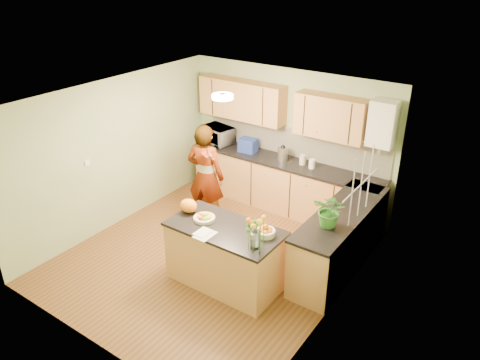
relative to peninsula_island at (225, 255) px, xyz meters
The scene contains 28 objects.
floor 0.82m from the peninsula_island, 142.47° to the left, with size 4.50×4.50×0.00m, color #573718.
ceiling 2.15m from the peninsula_island, 142.47° to the left, with size 4.00×4.50×0.02m, color white.
wall_back 2.83m from the peninsula_island, 101.41° to the left, with size 4.00×0.02×2.50m, color #8CA475.
wall_front 2.07m from the peninsula_island, 106.30° to the right, with size 4.00×0.02×2.50m, color #8CA475.
wall_left 2.69m from the peninsula_island, behind, with size 0.02×4.50×2.50m, color #8CA475.
wall_right 1.71m from the peninsula_island, 15.76° to the left, with size 0.02×4.50×2.50m, color #8CA475.
back_counter 2.40m from the peninsula_island, 100.49° to the left, with size 3.64×0.62×0.94m.
right_counter 1.72m from the peninsula_island, 47.37° to the left, with size 0.62×2.24×0.94m.
splashback 2.78m from the peninsula_island, 99.38° to the left, with size 3.60×0.02×0.52m, color white.
upper_cabinets 2.94m from the peninsula_island, 105.97° to the left, with size 3.20×0.34×0.70m.
boiler 3.11m from the peninsula_island, 65.08° to the left, with size 0.40×0.30×0.86m.
window_right 2.08m from the peninsula_island, 34.83° to the left, with size 0.01×1.30×1.05m.
light_switch 2.67m from the peninsula_island, behind, with size 0.02×0.09×0.09m, color white.
ceiling_lamp 2.19m from the peninsula_island, 127.01° to the left, with size 0.30×0.30×0.07m.
peninsula_island is the anchor object (origin of this frame).
fruit_dish 0.61m from the peninsula_island, behind, with size 0.30×0.30×0.10m.
orange_bowl 0.77m from the peninsula_island, 15.26° to the left, with size 0.26×0.26×0.15m.
flower_vase 1.02m from the peninsula_island, 16.70° to the right, with size 0.29×0.29×0.54m.
orange_bag 0.87m from the peninsula_island, behind, with size 0.26×0.22×0.19m, color orange.
papers 0.56m from the peninsula_island, 108.43° to the right, with size 0.21×0.29×0.01m, color white.
violinist 1.72m from the peninsula_island, 137.46° to the left, with size 0.66×0.43×1.80m, color tan.
violin 1.69m from the peninsula_island, 138.59° to the left, with size 0.54×0.22×0.11m, color #4A0C04, non-canonical shape.
microwave 3.14m from the peninsula_island, 128.99° to the left, with size 0.60×0.41×0.33m, color white.
blue_box 2.71m from the peninsula_island, 117.10° to the left, with size 0.31×0.23×0.25m, color navy.
kettle 2.49m from the peninsula_island, 101.44° to the left, with size 0.17×0.17×0.33m.
jar_cream 2.48m from the peninsula_island, 92.47° to the left, with size 0.11×0.11×0.17m, color beige.
jar_white 2.42m from the peninsula_island, 87.38° to the left, with size 0.11×0.11×0.16m, color white.
potted_plant 1.58m from the peninsula_island, 33.85° to the left, with size 0.43×0.37×0.48m, color #327828.
Camera 1 is at (3.78, -4.72, 4.21)m, focal length 35.00 mm.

